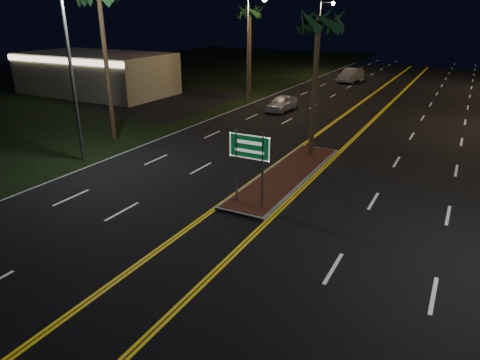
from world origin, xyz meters
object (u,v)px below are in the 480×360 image
Objects in this scene: streetlight_left_far at (322,30)px; commercial_building at (96,73)px; highway_sign at (249,154)px; car_near at (282,102)px; car_far at (351,74)px; streetlight_left_near at (74,56)px; palm_median at (319,22)px; palm_left_far at (250,12)px; streetlight_left_mid at (251,37)px; median_island at (287,175)px.

commercial_building is at bearing -122.65° from streetlight_left_far.
highway_sign is at bearing -33.48° from commercial_building.
car_far reaches higher than car_near.
palm_median is (10.61, 6.50, 1.62)m from streetlight_left_near.
highway_sign is 0.72× the size of car_near.
streetlight_left_mid is at bearing -61.33° from palm_left_far.
streetlight_left_mid is at bearing 121.98° from median_island.
streetlight_left_near is at bearing -164.22° from median_island.
car_near is (-6.33, 10.73, -6.53)m from palm_median.
streetlight_left_near is at bearing -99.79° from car_near.
streetlight_left_mid is 2.01× the size of car_near.
streetlight_left_mid is at bearing 151.26° from car_near.
streetlight_left_mid is 1.00× the size of streetlight_left_far.
palm_left_far reaches higher than commercial_building.
streetlight_left_mid reaches higher than highway_sign.
streetlight_left_far is (-10.61, 37.00, 5.57)m from median_island.
streetlight_left_mid is 17.51m from car_far.
palm_median is 14.07m from car_near.
palm_median is 21.69m from palm_left_far.
car_near is (6.47, -6.77, -7.00)m from palm_left_far.
palm_left_far is at bearing -97.78° from streetlight_left_far.
streetlight_left_near is 1.00× the size of streetlight_left_far.
palm_left_far is at bearing 31.25° from commercial_building.
highway_sign is 0.21× the size of commercial_building.
commercial_building is at bearing -148.75° from palm_left_far.
palm_median is at bearing 90.00° from highway_sign.
streetlight_left_near reaches higher than median_island.
streetlight_left_near is 40.00m from streetlight_left_far.
palm_median reaches higher than car_far.
streetlight_left_far is at bearing 82.22° from palm_left_far.
streetlight_left_near is 12.55m from palm_median.
highway_sign is 0.39× the size of palm_median.
commercial_building reaches higher than highway_sign.
car_far is at bearing 99.27° from median_island.
car_near is at bearing -32.90° from streetlight_left_mid.
streetlight_left_mid reaches higher than car_far.
car_near is at bearing 120.55° from palm_median.
highway_sign is 0.36× the size of streetlight_left_mid.
commercial_building is (-26.00, 12.99, 1.92)m from median_island.
commercial_building is 1.67× the size of streetlight_left_mid.
commercial_building is 1.81× the size of palm_median.
streetlight_left_near reaches higher than palm_median.
commercial_building reaches higher than median_island.
car_far is at bearing 81.75° from streetlight_left_near.
palm_median reaches higher than median_island.
median_island is 2.29× the size of car_near.
commercial_building is 2.75× the size of car_far.
car_near is (-6.33, 18.44, -1.66)m from highway_sign.
commercial_building is 19.75m from car_near.
median_island is 20.80m from streetlight_left_mid.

